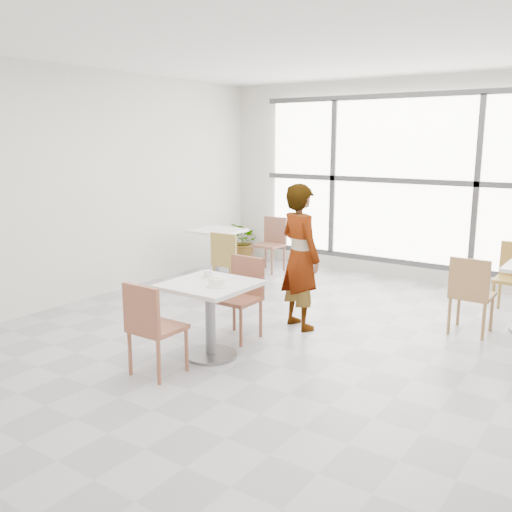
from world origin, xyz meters
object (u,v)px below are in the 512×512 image
Objects in this scene: chair_near at (151,323)px; bg_chair_left_far at (272,240)px; plant_left at (244,241)px; oatmeal_bowl at (217,282)px; coffee_cup at (208,274)px; bg_chair_left_near at (229,259)px; bg_table_left at (217,246)px; chair_far at (242,292)px; bg_chair_right_near at (471,291)px; main_table at (210,305)px; person at (300,257)px.

bg_chair_left_far is at bearing -71.07° from chair_near.
chair_near is 1.30× the size of plant_left.
bg_chair_left_far is (-1.67, 3.48, -0.29)m from oatmeal_bowl.
coffee_cup is 2.03m from bg_chair_left_near.
coffee_cup is at bearing 121.85° from bg_chair_left_near.
chair_near is at bearing -60.29° from bg_table_left.
bg_table_left is 1.12× the size of plant_left.
chair_far reaches higher than plant_left.
chair_far is 0.56m from coffee_cup.
chair_near is at bearing -63.44° from plant_left.
bg_chair_right_near is (2.07, 1.93, -0.28)m from coffee_cup.
main_table is 0.92× the size of bg_chair_left_far.
plant_left is at bearing 155.15° from bg_chair_left_far.
coffee_cup is (-0.30, 0.22, -0.01)m from oatmeal_bowl.
main_table is 1.33m from person.
chair_far is 1.16× the size of bg_table_left.
oatmeal_bowl is 0.24× the size of bg_chair_right_near.
bg_table_left is at bearing 128.93° from oatmeal_bowl.
bg_chair_left_near is (-1.09, 2.54, 0.00)m from chair_near.
coffee_cup is at bearing -67.08° from bg_chair_left_far.
plant_left is (-2.28, 3.16, -0.16)m from chair_far.
person reaches higher than coffee_cup.
bg_chair_left_far is (-0.31, 1.55, 0.00)m from bg_chair_left_near.
chair_near is 4.32m from bg_chair_left_far.
bg_chair_right_near is at bearing -126.55° from chair_near.
chair_far reaches higher than main_table.
chair_near is 4.14× the size of oatmeal_bowl.
person reaches higher than chair_far.
chair_near is at bearing 53.45° from bg_chair_right_near.
bg_chair_left_far is (0.44, 0.87, 0.01)m from bg_table_left.
chair_far is at bearing 98.12° from main_table.
oatmeal_bowl is (0.23, -0.70, 0.29)m from chair_far.
bg_chair_right_near is (2.00, 1.45, 0.00)m from chair_far.
bg_chair_left_far is (-1.54, 3.42, -0.02)m from main_table.
bg_chair_left_near is at bearing -66.83° from chair_near.
bg_chair_right_near is 4.62m from plant_left.
person is at bearing -44.00° from plant_left.
chair_far is 0.78m from person.
bg_chair_left_far is (-1.40, 4.09, 0.00)m from chair_near.
chair_far reaches higher than coffee_cup.
plant_left is at bearing -20.03° from person.
chair_near is at bearing -88.33° from coffee_cup.
chair_near is 0.53× the size of person.
person is (0.12, 1.32, 0.02)m from oatmeal_bowl.
bg_chair_left_near is at bearing -78.50° from bg_chair_left_far.
person is 2.18× the size of bg_table_left.
bg_chair_left_far is 0.93m from plant_left.
bg_chair_right_near is (3.13, 0.22, 0.00)m from bg_chair_left_near.
oatmeal_bowl is 3.87m from bg_chair_left_far.
bg_chair_left_far is (-1.44, 2.78, 0.00)m from chair_far.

